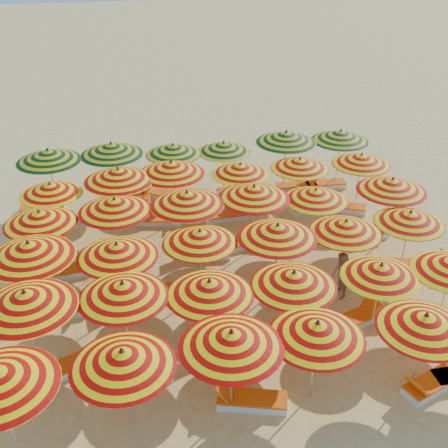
{
  "coord_description": "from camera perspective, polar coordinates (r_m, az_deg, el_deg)",
  "views": [
    {
      "loc": [
        -2.88,
        -15.03,
        10.7
      ],
      "look_at": [
        0.0,
        0.5,
        1.6
      ],
      "focal_mm": 45.0,
      "sensor_mm": 36.0,
      "label": 1
    }
  ],
  "objects": [
    {
      "name": "lounger_27",
      "position": [
        24.21,
        7.51,
        3.83
      ],
      "size": [
        1.75,
        0.65,
        0.69
      ],
      "rotation": [
        0.0,
        0.0,
        -0.04
      ],
      "color": "white",
      "rests_on": "ground"
    },
    {
      "name": "umbrella_30",
      "position": [
        22.49,
        -17.43,
        6.64
      ],
      "size": [
        2.53,
        2.53,
        2.63
      ],
      "color": "silver",
      "rests_on": "ground"
    },
    {
      "name": "lounger_12",
      "position": [
        19.85,
        18.98,
        -4.01
      ],
      "size": [
        1.82,
        1.0,
        0.69
      ],
      "rotation": [
        0.0,
        0.0,
        -0.26
      ],
      "color": "white",
      "rests_on": "ground"
    },
    {
      "name": "umbrella_20",
      "position": [
        18.34,
        -3.78,
        2.6
      ],
      "size": [
        3.27,
        3.27,
        2.61
      ],
      "color": "silver",
      "rests_on": "ground"
    },
    {
      "name": "umbrella_28",
      "position": [
        21.6,
        7.72,
        6.1
      ],
      "size": [
        2.57,
        2.57,
        2.35
      ],
      "color": "silver",
      "rests_on": "ground"
    },
    {
      "name": "umbrella_9",
      "position": [
        14.82,
        7.1,
        -5.57
      ],
      "size": [
        2.44,
        2.44,
        2.44
      ],
      "color": "silver",
      "rests_on": "ground"
    },
    {
      "name": "umbrella_33",
      "position": [
        23.02,
        -0.03,
        7.81
      ],
      "size": [
        2.66,
        2.66,
        2.31
      ],
      "color": "silver",
      "rests_on": "ground"
    },
    {
      "name": "umbrella_17",
      "position": [
        18.59,
        18.37,
        0.61
      ],
      "size": [
        2.75,
        2.75,
        2.35
      ],
      "color": "silver",
      "rests_on": "ground"
    },
    {
      "name": "umbrella_21",
      "position": [
        18.8,
        3.07,
        3.24
      ],
      "size": [
        3.22,
        3.22,
        2.58
      ],
      "color": "silver",
      "rests_on": "ground"
    },
    {
      "name": "umbrella_12",
      "position": [
        16.41,
        -19.2,
        -2.5
      ],
      "size": [
        3.13,
        3.13,
        2.67
      ],
      "color": "silver",
      "rests_on": "ground"
    },
    {
      "name": "lounger_3",
      "position": [
        15.62,
        -16.38,
        -14.08
      ],
      "size": [
        1.82,
        1.24,
        0.69
      ],
      "rotation": [
        0.0,
        0.0,
        3.56
      ],
      "color": "white",
      "rests_on": "ground"
    },
    {
      "name": "umbrella_18",
      "position": [
        18.41,
        -18.23,
        0.62
      ],
      "size": [
        2.42,
        2.42,
        2.44
      ],
      "color": "silver",
      "rests_on": "ground"
    },
    {
      "name": "lounger_24",
      "position": [
        23.36,
        -9.4,
        2.67
      ],
      "size": [
        1.83,
        1.13,
        0.69
      ],
      "rotation": [
        0.0,
        0.0,
        -0.35
      ],
      "color": "white",
      "rests_on": "ground"
    },
    {
      "name": "umbrella_15",
      "position": [
        16.67,
        5.46,
        -0.74
      ],
      "size": [
        2.96,
        2.96,
        2.54
      ],
      "color": "silver",
      "rests_on": "ground"
    },
    {
      "name": "umbrella_16",
      "position": [
        17.5,
        12.26,
        -0.28
      ],
      "size": [
        2.9,
        2.9,
        2.38
      ],
      "color": "silver",
      "rests_on": "ground"
    },
    {
      "name": "lounger_6",
      "position": [
        16.91,
        12.87,
        -9.56
      ],
      "size": [
        1.83,
        1.11,
        0.69
      ],
      "rotation": [
        0.0,
        0.0,
        0.33
      ],
      "color": "white",
      "rests_on": "ground"
    },
    {
      "name": "lounger_11",
      "position": [
        17.84,
        7.14,
        -6.59
      ],
      "size": [
        1.82,
        1.2,
        0.69
      ],
      "rotation": [
        0.0,
        0.0,
        0.4
      ],
      "color": "white",
      "rests_on": "ground"
    },
    {
      "name": "umbrella_14",
      "position": [
        16.61,
        -2.46,
        -1.3
      ],
      "size": [
        2.71,
        2.71,
        2.38
      ],
      "color": "silver",
      "rests_on": "ground"
    },
    {
      "name": "lounger_18",
      "position": [
        21.22,
        -18.09,
        -1.51
      ],
      "size": [
        1.82,
        1.25,
        0.69
      ],
      "rotation": [
        0.0,
        0.0,
        2.71
      ],
      "color": "white",
      "rests_on": "ground"
    },
    {
      "name": "lounger_23",
      "position": [
        23.35,
        -17.87,
        1.52
      ],
      "size": [
        1.76,
        0.66,
        0.69
      ],
      "rotation": [
        0.0,
        0.0,
        -0.05
      ],
      "color": "white",
      "rests_on": "ground"
    },
    {
      "name": "lounger_16",
      "position": [
        19.87,
        1.12,
        -2.14
      ],
      "size": [
        1.82,
        1.01,
        0.69
      ],
      "rotation": [
        0.0,
        0.0,
        3.4
      ],
      "color": "white",
      "rests_on": "ground"
    },
    {
      "name": "umbrella_10",
      "position": [
        15.83,
        15.65,
        -4.61
      ],
      "size": [
        2.54,
        2.54,
        2.29
      ],
      "color": "silver",
      "rests_on": "ground"
    },
    {
      "name": "lounger_28",
      "position": [
        24.55,
        10.15,
        4.0
      ],
      "size": [
        1.75,
        0.65,
        0.69
      ],
      "rotation": [
        0.0,
        0.0,
        3.1
      ],
      "color": "white",
      "rests_on": "ground"
    },
    {
      "name": "umbrella_31",
      "position": [
        22.53,
        -11.38,
        7.48
      ],
      "size": [
        2.61,
        2.61,
        2.63
      ],
      "color": "silver",
      "rests_on": "ground"
    },
    {
      "name": "beachgoer_a",
      "position": [
        17.54,
        -8.51,
        -5.49
      ],
      "size": [
        0.5,
        0.55,
        1.26
      ],
      "primitive_type": "imported",
      "rotation": [
        0.0,
        0.0,
        5.3
      ],
      "color": "tan",
      "rests_on": "ground"
    },
    {
      "name": "lounger_10",
      "position": [
        17.69,
        -3.97,
        -6.75
      ],
      "size": [
        1.81,
        0.9,
        0.69
      ],
      "rotation": [
        0.0,
        0.0,
        -0.19
      ],
      "color": "white",
      "rests_on": "ground"
    },
    {
      "name": "umbrella_32",
      "position": [
        22.76,
        -5.2,
        7.55
      ],
      "size": [
        2.94,
        2.94,
        2.36
      ],
      "color": "silver",
      "rests_on": "ground"
    },
    {
      "name": "lounger_14",
      "position": [
        19.56,
        -11.93,
        -3.44
      ],
      "size": [
        1.83,
        1.08,
        0.69
      ],
      "rotation": [
        0.0,
        0.0,
        -0.31
      ],
      "color": "white",
      "rests_on": "ground"
    },
    {
      "name": "lounger_20",
      "position": [
        21.7,
        0.34,
        0.86
      ],
      "size": [
        1.76,
        0.68,
        0.69
      ],
      "rotation": [
        0.0,
        0.0,
        0.06
      ],
      "color": "white",
      "rests_on": "ground"
    },
    {
      "name": "umbrella_25",
      "position": [
        20.18,
        -10.69,
        4.93
      ],
      "size": [
        3.12,
        3.12,
        2.66
      ],
      "color": "silver",
      "rests_on": "ground"
    },
    {
      "name": "umbrella_22",
      "position": [
        19.38,
        9.28,
        2.95
      ],
      "size": [
        2.35,
        2.35,
        2.31
      ],
      "color": "silver",
      "rests_on": "ground"
    },
    {
      "name": "umbrella_4",
      "position": [
        14.17,
        19.77,
        -9.36
      ],
      "size": [
        3.04,
        3.04,
        2.43
      ],
      "color": "silver",
      "rests_on": "ground"
    },
    {
      "name": "umbrella_6",
      "position": [
        14.53,
        -19.53,
        -7.26
      ],
      "size": [
        2.98,
        2.98,
        2.65
      ],
      "color": "silver",
      "rests_on": "ground"
    },
    {
      "name": "lounger_8",
      "position": [
        17.57,
        -16.06,
        -8.36
      ],
      "size": [
        1.73,
        0.59,
        0.69
      ],
      "rotation": [
        0.0,
        0.0,
        -0.0
      ],
      "color": "white",
      "rests_on": "ground"
    },
    {
      "name": "umbrella_13",
      "position": [
        16.11,
        -10.82,
        -2.65
      ],
      "size": [
        2.51,
        2.51,
        2.46
      ],
      "color": "silver",
      "rests_on": "ground"
    },
    {
      "name": "umbrella_3",
      "position": [
        13.31,
        9.44,
        -10.58
      ],
      "size": [
        2.52,
        2.52,
        2.44
      ],
      "color": "silver",
      "rests_on": "ground"
    },
    {
      "name": "umbrella_24",
      "position": [
        20.43,
        -17.22,
        3.42
      ],
      "size": [
        2.3,
        2.3,
        2.31
      ],
      "color": "silver",
      "rests_on": "ground"
    },
    {
      "name": "lounger_4",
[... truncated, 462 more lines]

